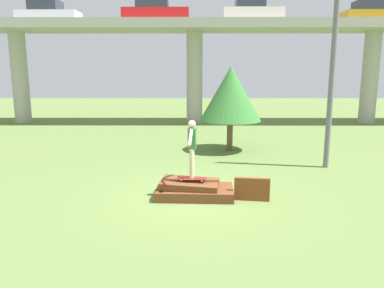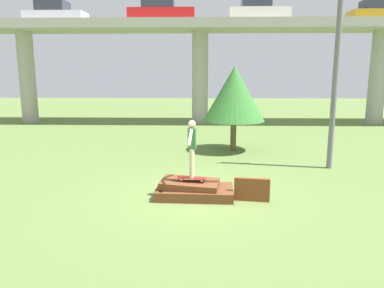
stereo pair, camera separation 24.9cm
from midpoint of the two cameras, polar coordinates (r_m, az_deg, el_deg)
ground_plane at (r=11.01m, az=-0.23°, el=-8.02°), size 80.00×80.00×0.00m
scrap_pile at (r=10.95m, az=-0.46°, el=-6.96°), size 2.25×1.32×0.51m
scrap_plank_loose at (r=10.71m, az=8.45°, el=-6.83°), size 1.00×0.26×0.66m
skateboard at (r=10.78m, az=-0.66°, el=-5.17°), size 0.85×0.32×0.09m
skater at (r=10.55m, az=-0.68°, el=-0.10°), size 0.24×1.20×1.65m
highway_overpass at (r=26.33m, az=0.11°, el=16.27°), size 44.00×4.11×6.87m
car_on_overpass_left at (r=26.75m, az=-5.91°, el=19.30°), size 4.43×1.80×1.40m
car_on_overpass_mid at (r=26.81m, az=8.87°, el=19.23°), size 3.99×1.62×1.41m
car_on_overpass_right at (r=28.49m, az=-21.32°, el=18.08°), size 3.99×1.86×1.37m
car_on_overpass_far_right at (r=29.54m, az=25.34°, el=17.54°), size 3.86×1.83×1.40m
utility_pole at (r=14.66m, az=20.13°, el=10.32°), size 1.30×0.20×6.90m
tree_behind_left at (r=16.98m, az=5.48°, el=7.62°), size 2.77×2.77×3.81m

